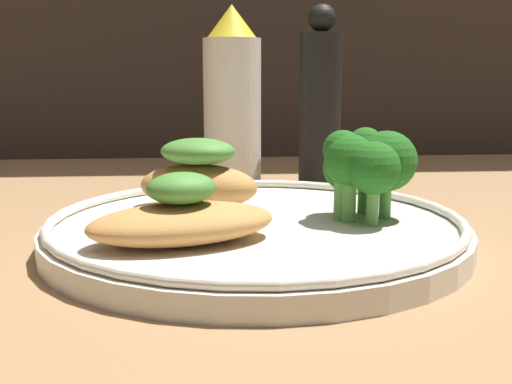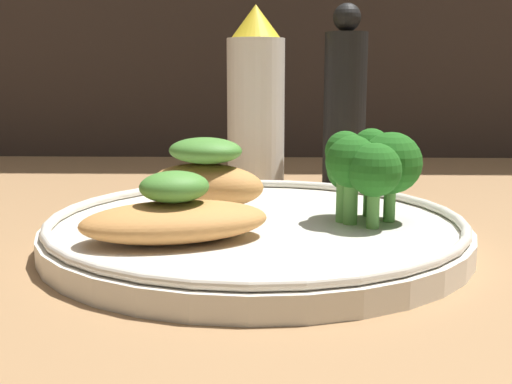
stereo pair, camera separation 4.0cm
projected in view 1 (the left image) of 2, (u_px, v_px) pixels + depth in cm
name	position (u px, v px, depth cm)	size (l,w,h in cm)	color
ground_plane	(256.00, 253.00, 40.48)	(180.00, 180.00, 1.00)	#936D47
plate	(256.00, 230.00, 40.20)	(26.40, 26.40, 2.00)	silver
grilled_meat_front	(182.00, 218.00, 35.36)	(11.72, 8.36, 3.97)	#BC7F42
grilled_meat_middle	(198.00, 178.00, 44.23)	(9.37, 6.98, 4.87)	#BC7F42
broccoli_bunch	(365.00, 163.00, 40.47)	(6.11, 6.22, 5.77)	#569942
sauce_bottle	(232.00, 101.00, 60.11)	(5.41, 5.41, 16.74)	white
pepper_grinder	(320.00, 103.00, 60.80)	(3.97, 3.97, 16.85)	black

